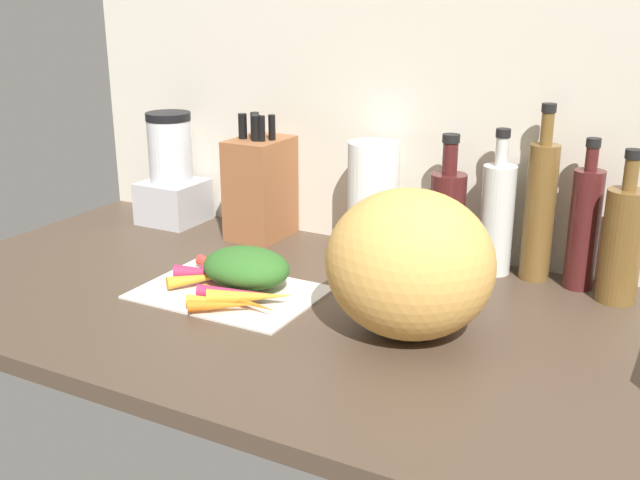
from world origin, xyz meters
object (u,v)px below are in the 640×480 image
object	(u,v)px
carrot_0	(250,297)
bottle_1	(497,217)
bottle_4	(622,243)
bottle_3	(584,227)
carrot_5	(216,301)
paper_towel_roll	(373,200)
carrot_4	(225,281)
winter_squash	(409,264)
knife_block	(260,187)
carrot_1	(205,273)
carrot_3	(222,269)
carrot_8	(239,300)
carrot_7	(206,278)
carrot_6	(242,294)
bottle_0	(447,217)
bottle_2	(540,209)
carrot_2	(223,305)
cutting_board	(229,291)

from	to	relation	value
carrot_0	bottle_1	world-z (taller)	bottle_1
bottle_4	bottle_3	bearing A→B (deg)	154.06
carrot_5	paper_towel_roll	size ratio (longest dim) A/B	0.42
carrot_4	winter_squash	distance (cm)	38.35
carrot_0	bottle_1	bearing A→B (deg)	49.84
winter_squash	knife_block	bearing A→B (deg)	146.55
carrot_1	carrot_5	bearing A→B (deg)	-45.67
carrot_0	bottle_4	world-z (taller)	bottle_4
carrot_1	winter_squash	world-z (taller)	winter_squash
carrot_3	carrot_8	xyz separation A→B (cm)	(11.64, -11.19, 0.01)
carrot_0	carrot_4	xyz separation A→B (cm)	(-8.90, 4.87, -0.44)
carrot_3	carrot_7	distance (cm)	5.20
carrot_6	bottle_0	distance (cm)	44.56
bottle_2	bottle_0	bearing A→B (deg)	-172.00
carrot_6	bottle_0	world-z (taller)	bottle_0
carrot_5	bottle_4	distance (cm)	72.46
carrot_3	bottle_2	bearing A→B (deg)	28.67
carrot_7	bottle_3	bearing A→B (deg)	28.58
carrot_4	carrot_6	world-z (taller)	carrot_6
bottle_0	bottle_3	world-z (taller)	bottle_3
bottle_0	bottle_3	size ratio (longest dim) A/B	0.95
carrot_1	bottle_3	bearing A→B (deg)	27.31
carrot_0	carrot_7	bearing A→B (deg)	160.47
carrot_8	bottle_2	distance (cm)	59.31
carrot_7	paper_towel_roll	xyz separation A→B (cm)	(19.74, 31.64, 10.10)
bottle_4	carrot_2	bearing A→B (deg)	-146.21
carrot_1	carrot_3	distance (cm)	4.14
carrot_4	bottle_1	xyz separation A→B (cm)	(41.30, 33.53, 9.60)
carrot_6	bottle_3	size ratio (longest dim) A/B	0.56
carrot_2	carrot_7	bearing A→B (deg)	138.45
cutting_board	bottle_1	bearing A→B (deg)	40.78
carrot_8	bottle_3	bearing A→B (deg)	38.23
carrot_0	carrot_3	bearing A→B (deg)	143.29
carrot_8	bottle_2	size ratio (longest dim) A/B	0.49
carrot_8	paper_towel_roll	bearing A→B (deg)	77.54
carrot_0	carrot_5	distance (cm)	6.07
carrot_1	bottle_2	xyz separation A→B (cm)	(54.27, 33.20, 11.65)
carrot_2	bottle_0	bearing A→B (deg)	58.18
carrot_2	paper_towel_roll	size ratio (longest dim) A/B	0.50
cutting_board	bottle_2	distance (cm)	60.65
winter_squash	knife_block	distance (cm)	58.45
carrot_0	carrot_6	size ratio (longest dim) A/B	0.95
carrot_2	bottle_0	xyz separation A→B (cm)	(25.48, 41.06, 8.72)
carrot_7	bottle_4	size ratio (longest dim) A/B	0.54
carrot_2	bottle_0	size ratio (longest dim) A/B	0.44
carrot_3	bottle_2	world-z (taller)	bottle_2
carrot_8	carrot_3	bearing A→B (deg)	136.12
carrot_0	bottle_2	world-z (taller)	bottle_2
carrot_2	bottle_1	xyz separation A→B (cm)	(34.98, 42.96, 9.60)
paper_towel_roll	bottle_3	size ratio (longest dim) A/B	0.85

